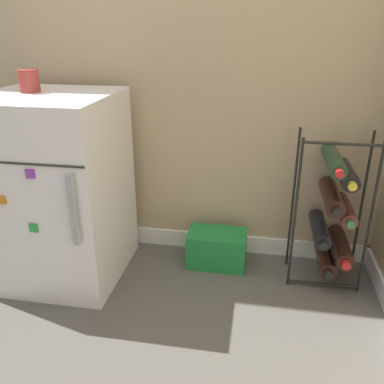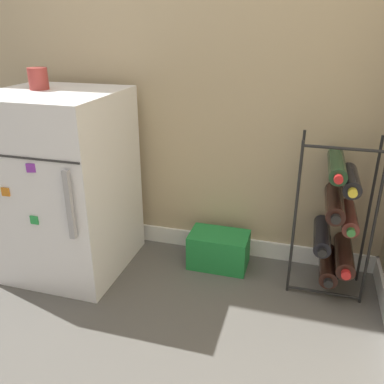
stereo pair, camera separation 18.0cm
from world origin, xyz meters
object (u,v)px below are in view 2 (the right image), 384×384
object	(u,v)px
wine_rack	(337,221)
fridge_top_cup	(38,79)
soda_box	(219,250)
mini_fridge	(63,184)

from	to	relation	value
wine_rack	fridge_top_cup	bearing A→B (deg)	-175.39
fridge_top_cup	wine_rack	bearing A→B (deg)	4.61
soda_box	wine_rack	bearing A→B (deg)	-4.06
mini_fridge	soda_box	world-z (taller)	mini_fridge
fridge_top_cup	soda_box	bearing A→B (deg)	10.21
mini_fridge	soda_box	distance (m)	0.81
mini_fridge	fridge_top_cup	xyz separation A→B (m)	(-0.08, 0.03, 0.47)
mini_fridge	fridge_top_cup	distance (m)	0.48
soda_box	fridge_top_cup	distance (m)	1.14
wine_rack	fridge_top_cup	world-z (taller)	fridge_top_cup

